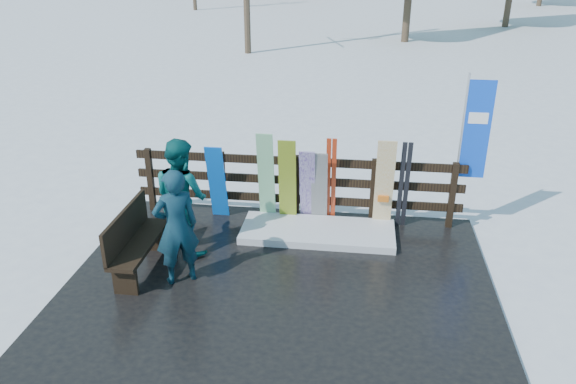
# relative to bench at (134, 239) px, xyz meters

# --- Properties ---
(ground) EXTENTS (700.00, 700.00, 0.00)m
(ground) POSITION_rel_bench_xyz_m (2.11, -0.18, -0.60)
(ground) COLOR white
(ground) RESTS_ON ground
(deck) EXTENTS (6.00, 5.00, 0.08)m
(deck) POSITION_rel_bench_xyz_m (2.11, -0.18, -0.56)
(deck) COLOR black
(deck) RESTS_ON ground
(fence) EXTENTS (5.60, 0.10, 1.15)m
(fence) POSITION_rel_bench_xyz_m (2.11, 2.02, 0.14)
(fence) COLOR black
(fence) RESTS_ON deck
(snow_patch) EXTENTS (2.50, 1.00, 0.12)m
(snow_patch) POSITION_rel_bench_xyz_m (2.53, 1.42, -0.46)
(snow_patch) COLOR white
(snow_patch) RESTS_ON deck
(bench) EXTENTS (0.41, 1.50, 0.97)m
(bench) POSITION_rel_bench_xyz_m (0.00, 0.00, 0.00)
(bench) COLOR black
(bench) RESTS_ON deck
(snowboard_0) EXTENTS (0.30, 0.33, 1.37)m
(snowboard_0) POSITION_rel_bench_xyz_m (0.78, 1.80, 0.17)
(snowboard_0) COLOR blue
(snowboard_0) RESTS_ON deck
(snowboard_1) EXTENTS (0.27, 0.31, 1.63)m
(snowboard_1) POSITION_rel_bench_xyz_m (1.62, 1.80, 0.30)
(snowboard_1) COLOR white
(snowboard_1) RESTS_ON deck
(snowboard_2) EXTENTS (0.29, 0.22, 1.52)m
(snowboard_2) POSITION_rel_bench_xyz_m (1.98, 1.80, 0.24)
(snowboard_2) COLOR #D7FA26
(snowboard_2) RESTS_ON deck
(snowboard_3) EXTENTS (0.26, 0.43, 1.38)m
(snowboard_3) POSITION_rel_bench_xyz_m (2.32, 1.80, 0.18)
(snowboard_3) COLOR silver
(snowboard_3) RESTS_ON deck
(snowboard_4) EXTENTS (0.27, 0.36, 1.35)m
(snowboard_4) POSITION_rel_bench_xyz_m (2.51, 1.80, 0.16)
(snowboard_4) COLOR black
(snowboard_4) RESTS_ON deck
(snowboard_5) EXTENTS (0.30, 0.25, 1.59)m
(snowboard_5) POSITION_rel_bench_xyz_m (3.57, 1.80, 0.28)
(snowboard_5) COLOR white
(snowboard_5) RESTS_ON deck
(ski_pair_a) EXTENTS (0.17, 0.25, 1.57)m
(ski_pair_a) POSITION_rel_bench_xyz_m (2.70, 1.87, 0.27)
(ski_pair_a) COLOR #B73316
(ski_pair_a) RESTS_ON deck
(ski_pair_b) EXTENTS (0.17, 0.21, 1.55)m
(ski_pair_b) POSITION_rel_bench_xyz_m (3.89, 1.87, 0.26)
(ski_pair_b) COLOR black
(ski_pair_b) RESTS_ON deck
(rental_flag) EXTENTS (0.45, 0.04, 2.60)m
(rental_flag) POSITION_rel_bench_xyz_m (4.91, 2.07, 1.09)
(rental_flag) COLOR silver
(rental_flag) RESTS_ON deck
(person_front) EXTENTS (0.74, 0.67, 1.70)m
(person_front) POSITION_rel_bench_xyz_m (0.71, -0.17, 0.33)
(person_front) COLOR #11424A
(person_front) RESTS_ON deck
(person_back) EXTENTS (1.12, 1.07, 1.82)m
(person_back) POSITION_rel_bench_xyz_m (0.51, 0.71, 0.39)
(person_back) COLOR #0B595A
(person_back) RESTS_ON deck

